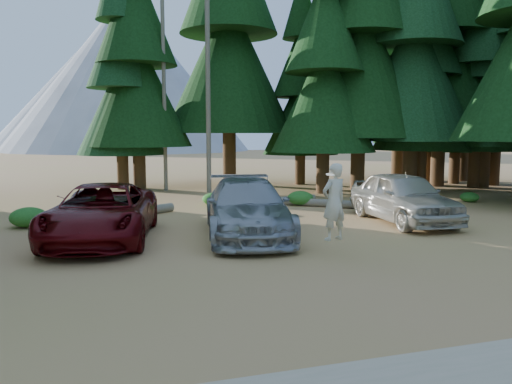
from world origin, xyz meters
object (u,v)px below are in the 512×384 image
log_mid (318,203)px  red_pickup (102,213)px  silver_minivan_center (247,208)px  frisbee_player (334,202)px  silver_minivan_right (403,197)px  log_right (274,201)px  log_left (121,214)px

log_mid → red_pickup: bearing=-113.9°
silver_minivan_center → frisbee_player: 3.20m
silver_minivan_right → log_right: bearing=120.1°
log_right → silver_minivan_right: bearing=-76.7°
silver_minivan_right → silver_minivan_center: bearing=-169.4°
silver_minivan_center → silver_minivan_right: size_ratio=1.13×
silver_minivan_right → log_mid: 4.37m
red_pickup → log_left: (0.58, 3.50, -0.62)m
frisbee_player → log_mid: 8.31m
silver_minivan_center → log_left: (-3.44, 4.03, -0.66)m
red_pickup → silver_minivan_center: (4.03, -0.53, 0.03)m
silver_minivan_center → log_right: silver_minivan_center is taller
log_left → log_mid: log_left is taller
red_pickup → silver_minivan_center: bearing=2.9°
silver_minivan_right → frisbee_player: (-4.25, -3.55, 0.47)m
silver_minivan_center → log_left: silver_minivan_center is taller
red_pickup → silver_minivan_right: (9.67, 0.17, 0.06)m
silver_minivan_right → log_mid: (-1.28, 4.12, -0.69)m
frisbee_player → log_right: size_ratio=0.44×
frisbee_player → log_right: (1.51, 9.01, -1.18)m
log_left → log_right: bearing=-15.1°
red_pickup → log_mid: size_ratio=1.47×
frisbee_player → log_mid: bearing=-127.2°
log_left → log_right: log_left is taller
log_right → log_mid: bearing=-55.9°
red_pickup → silver_minivan_center: silver_minivan_center is taller
frisbee_player → log_right: frisbee_player is taller
log_mid → log_right: log_mid is taller
red_pickup → log_right: bearing=49.5°
log_mid → frisbee_player: bearing=-72.2°
silver_minivan_center → log_mid: bearing=57.8°
red_pickup → log_right: red_pickup is taller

